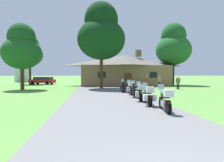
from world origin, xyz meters
name	(u,v)px	position (x,y,z in m)	size (l,w,h in m)	color
ground_plane	(103,91)	(0.00, 20.00, 0.00)	(500.00, 500.00, 0.00)	#56893D
asphalt_driveway	(105,92)	(0.00, 18.00, 0.03)	(6.40, 80.00, 0.06)	slate
motorcycle_green_nearest_to_camera	(165,100)	(2.16, 7.20, 0.62)	(0.75, 2.08, 1.30)	black
motorcycle_green_second_in_row	(148,96)	(1.95, 9.30, 0.61)	(0.82, 2.08, 1.30)	black
motorcycle_white_third_in_row	(140,93)	(1.95, 11.19, 0.61)	(0.91, 2.08, 1.30)	black
motorcycle_white_fourth_in_row	(134,90)	(2.05, 13.44, 0.61)	(0.87, 2.08, 1.30)	black
motorcycle_yellow_fifth_in_row	(130,88)	(2.16, 15.44, 0.61)	(0.76, 2.08, 1.30)	black
motorcycle_silver_farthest_in_row	(123,87)	(1.91, 17.77, 0.61)	(0.82, 2.08, 1.30)	black
stone_lodge	(124,70)	(4.19, 30.79, 2.65)	(14.91, 8.21, 6.05)	brown
bystander_tan_shirt_near_lodge	(160,81)	(8.39, 24.95, 0.95)	(0.34, 0.52, 1.69)	navy
bystander_red_shirt_beside_signpost	(147,82)	(5.75, 22.50, 0.95)	(0.39, 0.47, 1.69)	#75664C
bystander_olive_shirt_by_tree	(178,82)	(9.50, 21.41, 0.93)	(0.53, 0.30, 1.67)	black
tree_left_far	(30,52)	(-12.84, 36.29, 6.09)	(4.80, 4.80, 9.26)	#422D19
tree_left_near	(22,48)	(-9.73, 22.80, 5.03)	(4.66, 4.66, 8.09)	#422D19
tree_by_lodge_front	(101,34)	(-0.03, 23.51, 7.18)	(6.22, 6.22, 11.27)	#422D19
tree_right_of_lodge	(173,46)	(12.91, 30.57, 6.82)	(6.06, 6.06, 10.80)	#422D19
metal_silo_distant	(21,64)	(-18.74, 49.17, 4.39)	(3.43, 3.43, 8.77)	#B2B7BC
parked_red_suv_far_left	(43,80)	(-10.36, 35.51, 0.78)	(4.93, 3.03, 1.40)	maroon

